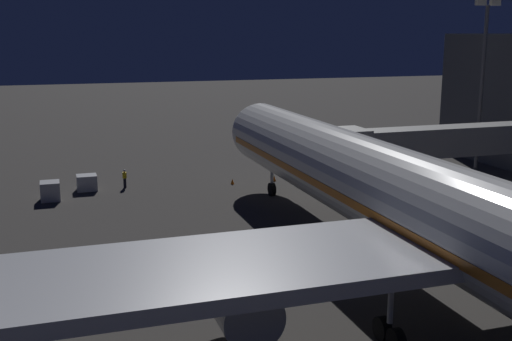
{
  "coord_description": "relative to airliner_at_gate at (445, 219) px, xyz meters",
  "views": [
    {
      "loc": [
        18.7,
        34.63,
        14.54
      ],
      "look_at": [
        3.0,
        -13.53,
        3.5
      ],
      "focal_mm": 44.07,
      "sensor_mm": 36.0,
      "label": 1
    }
  ],
  "objects": [
    {
      "name": "airliner_at_gate",
      "position": [
        0.0,
        0.0,
        0.0
      ],
      "size": [
        57.67,
        65.15,
        19.88
      ],
      "color": "silver",
      "rests_on": "ground_plane"
    },
    {
      "name": "traffic_cone_nose_starboard",
      "position": [
        2.2,
        -31.9,
        -5.03
      ],
      "size": [
        0.36,
        0.36,
        0.55
      ],
      "primitive_type": "cone",
      "color": "orange",
      "rests_on": "ground_plane"
    },
    {
      "name": "baggage_container_far_row",
      "position": [
        19.34,
        -31.04,
        -4.46
      ],
      "size": [
        1.67,
        1.86,
        1.68
      ],
      "primitive_type": "cube",
      "color": "#B7BABF",
      "rests_on": "ground_plane"
    },
    {
      "name": "jet_bridge",
      "position": [
        -12.35,
        -19.8,
        0.11
      ],
      "size": [
        23.13,
        3.4,
        6.94
      ],
      "color": "#9E9E99",
      "rests_on": "ground_plane"
    },
    {
      "name": "traffic_cone_nose_port",
      "position": [
        -2.2,
        -31.9,
        -5.03
      ],
      "size": [
        0.36,
        0.36,
        0.55
      ],
      "primitive_type": "cone",
      "color": "orange",
      "rests_on": "ground_plane"
    },
    {
      "name": "apron_floodlight_mast",
      "position": [
        -25.5,
        -30.82,
        5.16
      ],
      "size": [
        2.9,
        0.5,
        18.05
      ],
      "color": "#59595E",
      "rests_on": "ground_plane"
    },
    {
      "name": "baggage_container_near_belt",
      "position": [
        16.02,
        -33.78,
        -4.56
      ],
      "size": [
        1.85,
        1.67,
        1.48
      ],
      "primitive_type": "cube",
      "color": "#B7BABF",
      "rests_on": "ground_plane"
    },
    {
      "name": "ground_crew_near_nose_gear",
      "position": [
        12.48,
        -33.73,
        -4.31
      ],
      "size": [
        0.4,
        0.4,
        1.79
      ],
      "color": "black",
      "rests_on": "ground_plane"
    },
    {
      "name": "ground_plane",
      "position": [
        0.0,
        -8.37,
        -5.3
      ],
      "size": [
        320.0,
        320.0,
        0.0
      ],
      "primitive_type": "plane",
      "color": "#383533"
    }
  ]
}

